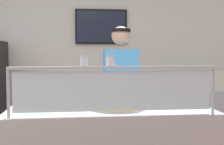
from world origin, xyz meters
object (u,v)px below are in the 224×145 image
pizza_tray (117,107)px  pepper_flake_shaker (110,61)px  pizza_box_stack (210,81)px  worker_figure (121,94)px  pizza_server (113,105)px  parmesan_shaker (84,62)px

pizza_tray → pepper_flake_shaker: 0.53m
pepper_flake_shaker → pizza_box_stack: bearing=48.1°
pizza_box_stack → worker_figure: bearing=-146.9°
pizza_server → pepper_flake_shaker: (-0.06, -0.29, 0.40)m
parmesan_shaker → worker_figure: worker_figure is taller
pizza_server → pepper_flake_shaker: pepper_flake_shaker is taller
pizza_server → pepper_flake_shaker: size_ratio=3.16×
pizza_server → parmesan_shaker: bearing=-134.0°
pizza_tray → pizza_box_stack: pizza_box_stack is taller
parmesan_shaker → pizza_box_stack: parmesan_shaker is taller
pizza_server → pizza_box_stack: bearing=43.1°
pizza_tray → pizza_server: size_ratio=1.82×
pizza_tray → pizza_server: bearing=-154.7°
parmesan_shaker → worker_figure: bearing=65.1°
pizza_server → parmesan_shaker: (-0.27, -0.29, 0.40)m
pizza_tray → parmesan_shaker: parmesan_shaker is taller
pizza_tray → pizza_box_stack: bearing=44.8°
pizza_box_stack → pepper_flake_shaker: bearing=-131.9°
pizza_server → worker_figure: bearing=74.1°
pizza_tray → pizza_box_stack: size_ratio=1.07×
pizza_server → pizza_box_stack: pizza_box_stack is taller
pizza_tray → pepper_flake_shaker: bearing=-107.7°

